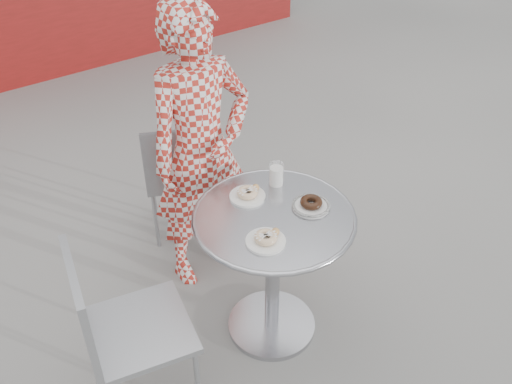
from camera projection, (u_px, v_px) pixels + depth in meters
ground at (266, 320)px, 3.08m from camera, size 60.00×60.00×0.00m
bistro_table at (273, 246)px, 2.71m from camera, size 0.76×0.76×0.77m
chair_far at (181, 196)px, 3.56m from camera, size 0.52×0.52×0.82m
chair_left at (141, 358)px, 2.55m from camera, size 0.52×0.51×0.91m
seated_person at (201, 152)px, 2.95m from camera, size 0.59×0.39×1.61m
plate_far at (248, 194)px, 2.69m from camera, size 0.17×0.17×0.05m
plate_near at (266, 239)px, 2.44m from camera, size 0.17×0.17×0.05m
plate_checker at (311, 205)px, 2.63m from camera, size 0.18×0.18×0.05m
milk_cup at (276, 175)px, 2.76m from camera, size 0.07×0.07×0.12m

